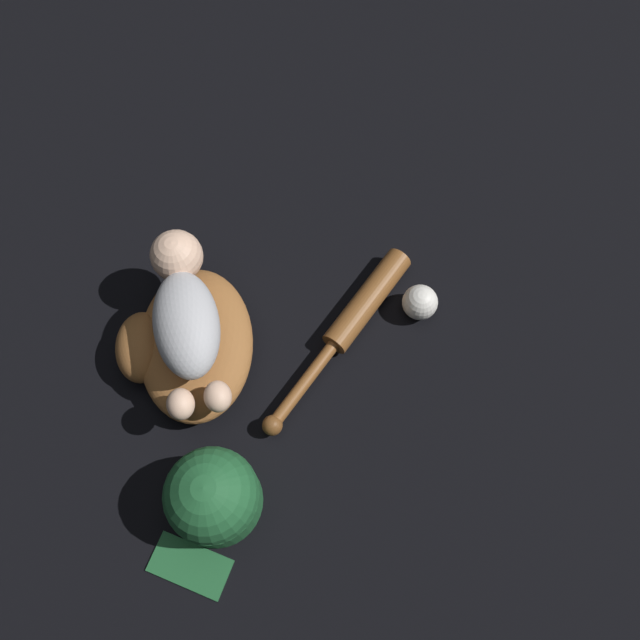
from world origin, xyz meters
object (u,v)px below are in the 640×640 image
baseball_bat (354,318)px  baseball (420,302)px  baseball_glove (187,344)px  baseball_cap (212,497)px  baby_figure (185,311)px

baseball_bat → baseball: baseball is taller
baseball_glove → baseball_bat: 0.32m
baseball_glove → baseball_cap: bearing=-158.2°
baseball_bat → baseball: bearing=-68.9°
baby_figure → baseball_cap: (-0.30, -0.10, -0.07)m
baby_figure → baseball: bearing=-73.8°
baby_figure → baseball: size_ratio=4.98×
baseball_glove → baseball: bearing=-70.6°
baseball_bat → baseball: size_ratio=5.82×
baseball → baby_figure: bearing=106.2°
baby_figure → baseball_bat: size_ratio=0.86×
baseball_cap → baseball: bearing=-37.4°
baseball_bat → baseball_cap: baseball_cap is taller
baseball_glove → baseball: 0.46m
baseball_bat → baseball_cap: size_ratio=1.71×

